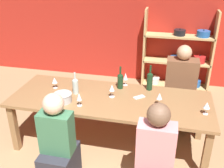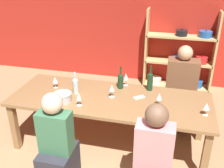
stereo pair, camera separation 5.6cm
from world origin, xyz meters
The scene contains 17 objects.
wall_back_red centered at (0.00, 3.83, 1.35)m, with size 8.80×0.06×2.70m.
shelf_unit centered at (0.76, 3.63, 0.59)m, with size 1.30×0.30×1.52m.
dining_table centered at (-0.11, 1.55, 0.65)m, with size 2.56×0.95×0.72m.
mixing_bowl centered at (-0.66, 1.33, 0.78)m, with size 0.23×0.23×0.11m.
wine_bottle_green centered at (0.36, 1.90, 0.86)m, with size 0.08×0.08×0.35m.
wine_bottle_dark centered at (-0.04, 1.86, 0.84)m, with size 0.08×0.08×0.32m.
wine_bottle_amber centered at (-0.58, 1.57, 0.84)m, with size 0.08×0.08×0.30m.
wine_glass_white_a centered at (1.05, 1.42, 0.83)m, with size 0.08×0.08×0.15m.
wine_glass_empty_a centered at (-0.09, 1.58, 0.85)m, with size 0.07×0.07×0.17m.
wine_glass_white_b centered at (0.01, 1.96, 0.85)m, with size 0.07×0.07×0.19m.
wine_glass_white_c centered at (-0.43, 1.27, 0.84)m, with size 0.06×0.06×0.17m.
wine_glass_red_a centered at (0.51, 1.51, 0.84)m, with size 0.07×0.07×0.16m.
wine_glass_red_b centered at (-0.91, 1.66, 0.83)m, with size 0.07×0.07×0.16m.
cell_phone centered at (0.25, 1.65, 0.73)m, with size 0.16×0.15×0.01m.
person_near_a centered at (-0.50, 0.74, 0.44)m, with size 0.35×0.44×1.15m.
person_far_a centered at (0.78, 2.35, 0.45)m, with size 0.45×0.57×1.24m.
person_near_b centered at (0.54, 0.76, 0.43)m, with size 0.37×0.47×1.16m.
Camera 2 is at (0.63, -1.31, 2.33)m, focal length 42.00 mm.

